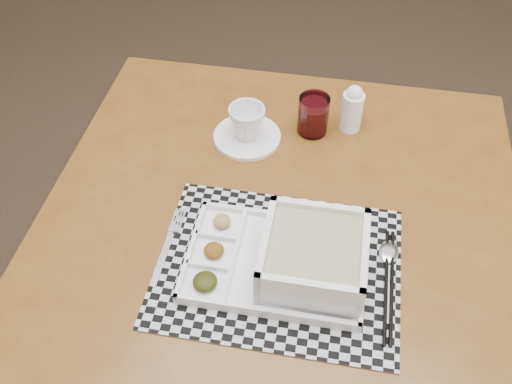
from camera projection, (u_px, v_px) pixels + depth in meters
The scene contains 11 objects.
floor at pixel (260, 227), 2.00m from camera, with size 5.00×5.00×0.00m, color #2F2117.
dining_table at pixel (279, 240), 1.17m from camera, with size 1.02×1.02×0.70m.
placemat at pixel (278, 266), 1.03m from camera, with size 0.44×0.34×0.00m, color #B4B5BC.
serving_tray at pixel (302, 259), 1.00m from camera, with size 0.34×0.25×0.09m.
fork at pixel (169, 244), 1.06m from camera, with size 0.03×0.19×0.00m.
spoon at pixel (389, 258), 1.04m from camera, with size 0.04×0.18×0.01m.
chopsticks at pixel (389, 285), 1.00m from camera, with size 0.04×0.24×0.01m.
saucer at pixel (247, 137), 1.27m from camera, with size 0.15×0.15×0.01m, color white.
cup at pixel (247, 122), 1.23m from camera, with size 0.08×0.08×0.08m, color white.
juice_glass at pixel (313, 116), 1.26m from camera, with size 0.07×0.07×0.09m.
creamer_bottle at pixel (352, 108), 1.25m from camera, with size 0.05×0.05×0.11m.
Camera 1 is at (0.32, -1.22, 1.56)m, focal length 40.00 mm.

